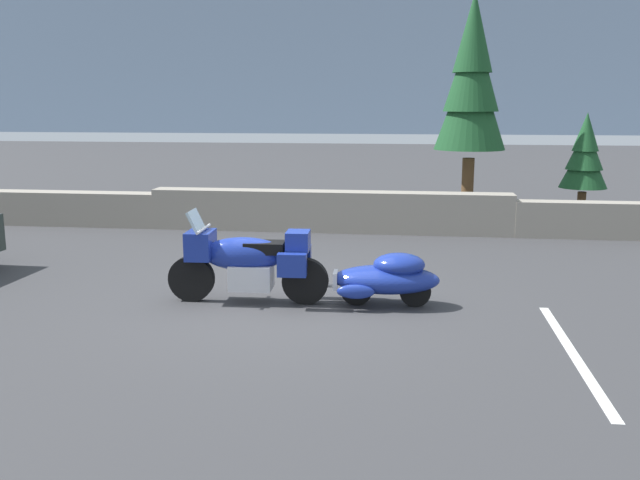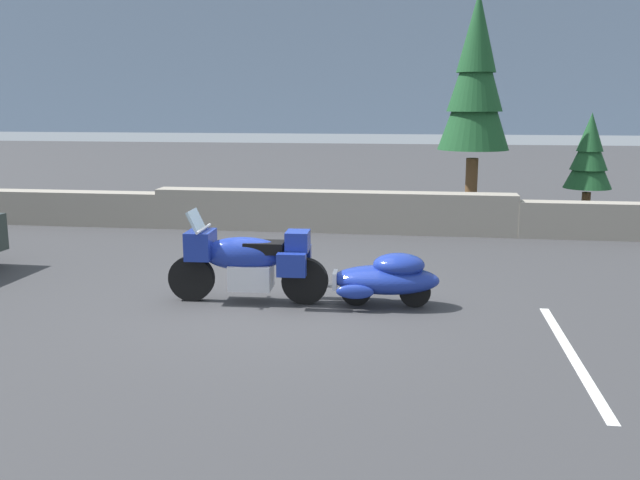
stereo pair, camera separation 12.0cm
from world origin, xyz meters
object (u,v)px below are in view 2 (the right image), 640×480
at_px(pine_tree_tall, 476,80).
at_px(pine_tree_secondary, 589,155).
at_px(car_shaped_trailer, 386,278).
at_px(touring_motorcycle, 247,260).

xyz_separation_m(pine_tree_tall, pine_tree_secondary, (2.69, 0.20, -1.71)).
distance_m(car_shaped_trailer, pine_tree_tall, 8.02).
relative_size(car_shaped_trailer, pine_tree_secondary, 0.85).
distance_m(touring_motorcycle, pine_tree_tall, 8.65).
height_order(car_shaped_trailer, pine_tree_tall, pine_tree_tall).
height_order(touring_motorcycle, pine_tree_secondary, pine_tree_secondary).
height_order(pine_tree_tall, pine_tree_secondary, pine_tree_tall).
xyz_separation_m(touring_motorcycle, pine_tree_secondary, (6.32, 7.56, 1.01)).
xyz_separation_m(touring_motorcycle, car_shaped_trailer, (1.98, 0.09, -0.21)).
bearing_deg(touring_motorcycle, pine_tree_secondary, 50.12).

